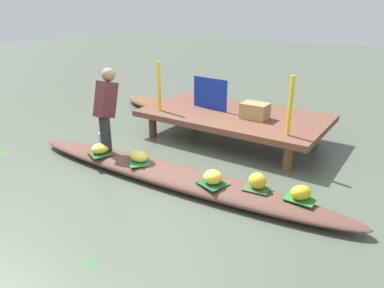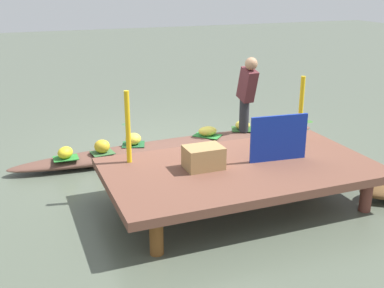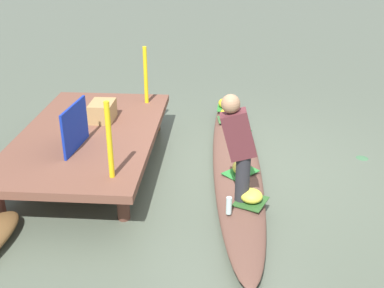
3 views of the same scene
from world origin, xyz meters
name	(u,v)px [view 2 (image 2 of 3)]	position (x,y,z in m)	size (l,w,h in m)	color
canal_water	(177,152)	(0.00, 0.00, 0.00)	(40.00, 40.00, 0.00)	#4D5647
dock_platform	(241,170)	(-0.09, 1.99, 0.43)	(3.20, 1.80, 0.49)	brown
vendor_boat	(177,146)	(0.00, 0.00, 0.10)	(5.08, 0.62, 0.19)	brown
leaf_mat_0	(242,129)	(-1.22, -0.15, 0.20)	(0.36, 0.32, 0.01)	#295424
banana_bunch_0	(243,125)	(-1.22, -0.15, 0.27)	(0.26, 0.24, 0.15)	yellow
leaf_mat_1	(66,158)	(1.73, 0.17, 0.20)	(0.34, 0.25, 0.01)	#27762D
banana_bunch_1	(65,153)	(1.73, 0.17, 0.28)	(0.24, 0.19, 0.17)	gold
leaf_mat_2	(102,153)	(1.20, 0.14, 0.20)	(0.31, 0.27, 0.01)	#345E32
banana_bunch_2	(102,146)	(1.20, 0.14, 0.29)	(0.22, 0.21, 0.20)	gold
leaf_mat_3	(133,144)	(0.69, -0.06, 0.20)	(0.34, 0.30, 0.01)	#1D532B
banana_bunch_3	(133,139)	(0.69, -0.06, 0.29)	(0.24, 0.23, 0.18)	yellow
leaf_mat_4	(207,135)	(-0.54, -0.05, 0.20)	(0.42, 0.27, 0.01)	#297932
banana_bunch_4	(208,131)	(-0.54, -0.05, 0.27)	(0.30, 0.21, 0.15)	#F5E14F
vendor_person	(247,90)	(-1.19, 0.02, 0.90)	(0.20, 0.41, 1.25)	#28282D
water_bottle	(263,126)	(-1.48, 0.10, 0.29)	(0.06, 0.06, 0.20)	silver
market_banner	(279,138)	(-0.59, 1.99, 0.77)	(0.73, 0.03, 0.57)	#122B9B
railing_post_west	(301,108)	(-1.29, 1.39, 0.93)	(0.06, 0.06, 0.88)	yellow
railing_post_east	(128,127)	(1.11, 1.39, 0.93)	(0.06, 0.06, 0.88)	yellow
produce_crate	(204,157)	(0.35, 1.89, 0.62)	(0.44, 0.32, 0.26)	#A07C4C
drifting_plant_0	(308,121)	(-2.91, -0.70, 0.00)	(0.20, 0.20, 0.01)	#356929
drifting_plant_1	(126,124)	(0.38, -1.80, 0.00)	(0.17, 0.16, 0.01)	#3A6441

